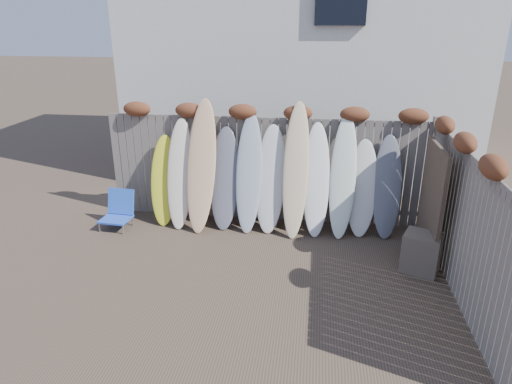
# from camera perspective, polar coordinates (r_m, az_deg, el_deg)

# --- Properties ---
(ground) EXTENTS (80.00, 80.00, 0.00)m
(ground) POSITION_cam_1_polar(r_m,az_deg,el_deg) (6.91, -1.35, -11.34)
(ground) COLOR #493A2D
(back_fence) EXTENTS (6.05, 0.28, 2.24)m
(back_fence) POSITION_cam_1_polar(r_m,az_deg,el_deg) (8.58, 1.46, 3.95)
(back_fence) COLOR slate
(back_fence) RESTS_ON ground
(right_fence) EXTENTS (0.28, 4.40, 2.24)m
(right_fence) POSITION_cam_1_polar(r_m,az_deg,el_deg) (6.85, 24.54, -2.87)
(right_fence) COLOR slate
(right_fence) RESTS_ON ground
(house) EXTENTS (8.50, 5.50, 6.33)m
(house) POSITION_cam_1_polar(r_m,az_deg,el_deg) (12.29, 5.91, 18.54)
(house) COLOR silver
(house) RESTS_ON ground
(beach_chair) EXTENTS (0.56, 0.60, 0.69)m
(beach_chair) POSITION_cam_1_polar(r_m,az_deg,el_deg) (8.92, -16.82, -2.21)
(beach_chair) COLOR blue
(beach_chair) RESTS_ON ground
(wooden_crate) EXTENTS (0.67, 0.62, 0.63)m
(wooden_crate) POSITION_cam_1_polar(r_m,az_deg,el_deg) (7.51, 19.97, -7.15)
(wooden_crate) COLOR #756757
(wooden_crate) RESTS_ON ground
(lattice_panel) EXTENTS (0.05, 1.27, 1.91)m
(lattice_panel) POSITION_cam_1_polar(r_m,az_deg,el_deg) (7.64, 20.99, -1.48)
(lattice_panel) COLOR brown
(lattice_panel) RESTS_ON ground
(surfboard_0) EXTENTS (0.53, 0.62, 1.66)m
(surfboard_0) POSITION_cam_1_polar(r_m,az_deg,el_deg) (8.75, -11.42, 1.41)
(surfboard_0) COLOR yellow
(surfboard_0) RESTS_ON ground
(surfboard_1) EXTENTS (0.48, 0.71, 1.99)m
(surfboard_1) POSITION_cam_1_polar(r_m,az_deg,el_deg) (8.54, -9.50, 2.23)
(surfboard_1) COLOR beige
(surfboard_1) RESTS_ON ground
(surfboard_2) EXTENTS (0.60, 0.87, 2.36)m
(surfboard_2) POSITION_cam_1_polar(r_m,az_deg,el_deg) (8.32, -6.84, 3.21)
(surfboard_2) COLOR #DDB463
(surfboard_2) RESTS_ON ground
(surfboard_3) EXTENTS (0.55, 0.66, 1.84)m
(surfboard_3) POSITION_cam_1_polar(r_m,az_deg,el_deg) (8.42, -3.95, 1.68)
(surfboard_3) COLOR slate
(surfboard_3) RESTS_ON ground
(surfboard_4) EXTENTS (0.49, 0.75, 2.10)m
(surfboard_4) POSITION_cam_1_polar(r_m,az_deg,el_deg) (8.27, -0.89, 2.29)
(surfboard_4) COLOR #9AA8B9
(surfboard_4) RESTS_ON ground
(surfboard_5) EXTENTS (0.58, 0.71, 1.91)m
(surfboard_5) POSITION_cam_1_polar(r_m,az_deg,el_deg) (8.26, 1.81, 1.61)
(surfboard_5) COLOR silver
(surfboard_5) RESTS_ON ground
(surfboard_6) EXTENTS (0.49, 0.84, 2.34)m
(surfboard_6) POSITION_cam_1_polar(r_m,az_deg,el_deg) (8.08, 5.00, 2.69)
(surfboard_6) COLOR beige
(surfboard_6) RESTS_ON ground
(surfboard_7) EXTENTS (0.51, 0.72, 1.98)m
(surfboard_7) POSITION_cam_1_polar(r_m,az_deg,el_deg) (8.20, 7.53, 1.50)
(surfboard_7) COLOR white
(surfboard_7) RESTS_ON ground
(surfboard_8) EXTENTS (0.51, 0.78, 2.12)m
(surfboard_8) POSITION_cam_1_polar(r_m,az_deg,el_deg) (8.20, 10.81, 1.85)
(surfboard_8) COLOR white
(surfboard_8) RESTS_ON ground
(surfboard_9) EXTENTS (0.56, 0.64, 1.69)m
(surfboard_9) POSITION_cam_1_polar(r_m,az_deg,el_deg) (8.35, 13.13, 0.45)
(surfboard_9) COLOR silver
(surfboard_9) RESTS_ON ground
(surfboard_10) EXTENTS (0.50, 0.64, 1.79)m
(surfboard_10) POSITION_cam_1_polar(r_m,az_deg,el_deg) (8.39, 16.08, 0.60)
(surfboard_10) COLOR slate
(surfboard_10) RESTS_ON ground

